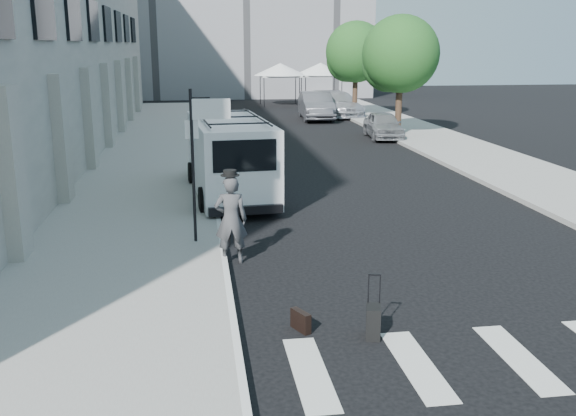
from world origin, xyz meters
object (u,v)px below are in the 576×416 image
object	(u,v)px
businessman	(231,220)
suitcase	(373,321)
parked_car_a	(383,125)
parked_car_b	(316,106)
parked_car_c	(339,104)
briefcase	(301,321)
cargo_van	(229,157)

from	to	relation	value
businessman	suitcase	size ratio (longest dim) A/B	1.87
parked_car_a	parked_car_b	world-z (taller)	parked_car_b
parked_car_a	parked_car_c	bearing A→B (deg)	94.95
briefcase	parked_car_b	bearing A→B (deg)	53.46
parked_car_a	briefcase	bearing A→B (deg)	-104.81
suitcase	cargo_van	xyz separation A→B (m)	(-1.73, 10.27, 0.97)
suitcase	parked_car_a	xyz separation A→B (m)	(6.59, 21.87, 0.40)
briefcase	cargo_van	bearing A→B (deg)	68.14
briefcase	cargo_van	distance (m)	9.93
briefcase	parked_car_a	distance (m)	22.80
briefcase	parked_car_b	distance (m)	30.64
cargo_van	parked_car_b	size ratio (longest dim) A/B	1.26
suitcase	parked_car_b	xyz separation A→B (m)	(4.79, 30.47, 0.58)
briefcase	cargo_van	size ratio (longest dim) A/B	0.07
parked_car_a	parked_car_b	xyz separation A→B (m)	(-1.80, 8.60, 0.19)
suitcase	parked_car_c	distance (m)	32.79
briefcase	parked_car_a	size ratio (longest dim) A/B	0.11
suitcase	briefcase	bearing A→B (deg)	174.38
businessman	parked_car_a	bearing A→B (deg)	-113.47
briefcase	suitcase	size ratio (longest dim) A/B	0.43
cargo_van	parked_car_c	xyz separation A→B (m)	(8.32, 21.84, -0.46)
parked_car_c	suitcase	bearing A→B (deg)	-106.95
businessman	briefcase	size ratio (longest dim) A/B	4.37
parked_car_b	parked_car_c	distance (m)	2.44
briefcase	parked_car_a	world-z (taller)	parked_car_a
businessman	parked_car_c	world-z (taller)	businessman
cargo_van	parked_car_c	bearing A→B (deg)	64.52
parked_car_b	parked_car_c	bearing A→B (deg)	45.96
parked_car_c	parked_car_a	bearing A→B (deg)	-95.36
parked_car_b	parked_car_a	bearing A→B (deg)	-74.60
parked_car_b	briefcase	bearing A→B (deg)	-97.54
suitcase	parked_car_b	size ratio (longest dim) A/B	0.20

